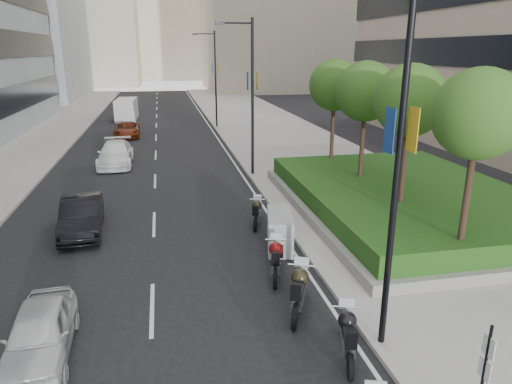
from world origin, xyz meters
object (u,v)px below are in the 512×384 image
object	(u,v)px
lamp_post_2	(214,75)
car_b	(82,215)
motorcycle_5	(280,231)
motorcycle_6	(257,213)
lamp_post_0	(393,154)
car_a	(40,333)
parking_sign	(484,373)
car_d	(127,130)
delivery_van	(126,110)
motorcycle_4	(276,259)
motorcycle_2	(348,335)
motorcycle_3	(299,291)
car_c	(116,154)
lamp_post_1	(250,91)

from	to	relation	value
lamp_post_2	car_b	bearing A→B (deg)	-108.61
motorcycle_5	car_b	distance (m)	8.30
motorcycle_6	car_b	distance (m)	7.31
lamp_post_2	lamp_post_0	bearing A→B (deg)	-90.00
car_a	motorcycle_6	bearing A→B (deg)	44.79
lamp_post_0	lamp_post_2	size ratio (longest dim) A/B	1.00
parking_sign	car_d	xyz separation A→B (m)	(-8.75, 34.92, -0.82)
car_a	delivery_van	xyz separation A→B (m)	(-0.49, 41.06, 0.39)
motorcycle_4	lamp_post_2	bearing A→B (deg)	11.85
parking_sign	motorcycle_2	world-z (taller)	parking_sign
lamp_post_2	motorcycle_2	xyz separation A→B (m)	(-0.86, -35.17, -4.48)
motorcycle_3	car_c	world-z (taller)	car_c
motorcycle_3	car_d	world-z (taller)	car_d
motorcycle_2	motorcycle_4	size ratio (longest dim) A/B	0.97
lamp_post_1	car_a	size ratio (longest dim) A/B	2.40
lamp_post_0	lamp_post_2	world-z (taller)	same
motorcycle_3	car_a	size ratio (longest dim) A/B	0.61
lamp_post_0	motorcycle_4	world-z (taller)	lamp_post_0
motorcycle_2	car_a	size ratio (longest dim) A/B	0.57
motorcycle_2	delivery_van	xyz separation A→B (m)	(-7.91, 42.59, 0.45)
motorcycle_5	motorcycle_6	size ratio (longest dim) A/B	1.21
parking_sign	car_a	world-z (taller)	parking_sign
parking_sign	motorcycle_3	bearing A→B (deg)	112.54
motorcycle_6	car_b	size ratio (longest dim) A/B	0.45
motorcycle_2	car_b	bearing A→B (deg)	54.87
lamp_post_2	motorcycle_6	bearing A→B (deg)	-92.75
motorcycle_5	delivery_van	bearing A→B (deg)	24.24
lamp_post_2	motorcycle_5	xyz separation A→B (m)	(-0.87, -28.52, -4.37)
parking_sign	motorcycle_2	xyz separation A→B (m)	(-1.51, 2.83, -0.87)
motorcycle_6	car_a	world-z (taller)	car_a
lamp_post_1	car_c	world-z (taller)	lamp_post_1
car_d	car_b	bearing A→B (deg)	-92.44
motorcycle_6	car_d	world-z (taller)	car_d
car_a	car_c	size ratio (longest dim) A/B	0.72
motorcycle_4	delivery_van	distance (m)	38.81
lamp_post_0	lamp_post_1	size ratio (longest dim) A/B	1.00
motorcycle_2	car_b	world-z (taller)	car_b
motorcycle_5	car_b	xyz separation A→B (m)	(-7.66, 3.18, 0.04)
motorcycle_2	car_d	xyz separation A→B (m)	(-7.23, 32.10, 0.05)
motorcycle_5	car_c	distance (m)	16.68
motorcycle_4	car_d	world-z (taller)	car_d
lamp_post_0	lamp_post_2	distance (m)	35.00
lamp_post_2	motorcycle_2	distance (m)	35.47
delivery_van	motorcycle_2	bearing A→B (deg)	-76.91
motorcycle_5	car_c	xyz separation A→B (m)	(-7.31, 14.99, 0.06)
car_b	car_d	xyz separation A→B (m)	(0.44, 22.25, -0.10)
car_d	parking_sign	bearing A→B (deg)	-77.25
lamp_post_0	lamp_post_1	distance (m)	17.00
motorcycle_5	delivery_van	xyz separation A→B (m)	(-7.90, 35.94, 0.34)
motorcycle_3	lamp_post_0	bearing A→B (deg)	-121.93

